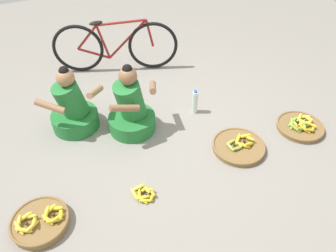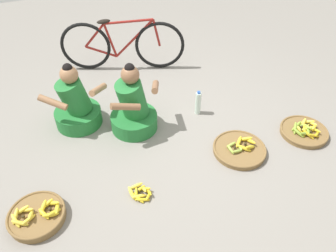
% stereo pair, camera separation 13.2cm
% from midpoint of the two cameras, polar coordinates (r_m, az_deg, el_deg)
% --- Properties ---
extents(ground_plane, '(10.00, 10.00, 0.00)m').
position_cam_midpoint_polar(ground_plane, '(3.57, -2.47, -2.36)').
color(ground_plane, gray).
extents(vendor_woman_front, '(0.64, 0.52, 0.83)m').
position_cam_midpoint_polar(vendor_woman_front, '(3.55, -7.51, 2.77)').
color(vendor_woman_front, '#237233').
rests_on(vendor_woman_front, ground).
extents(vendor_woman_behind, '(0.75, 0.52, 0.78)m').
position_cam_midpoint_polar(vendor_woman_behind, '(3.74, -17.31, 2.86)').
color(vendor_woman_behind, '#237233').
rests_on(vendor_woman_behind, ground).
extents(bicycle_leaning, '(1.61, 0.66, 0.73)m').
position_cam_midpoint_polar(bicycle_leaning, '(4.63, -10.03, 13.60)').
color(bicycle_leaning, black).
rests_on(bicycle_leaning, ground).
extents(banana_basket_near_bicycle, '(0.56, 0.56, 0.14)m').
position_cam_midpoint_polar(banana_basket_near_bicycle, '(3.50, 11.27, -3.53)').
color(banana_basket_near_bicycle, brown).
rests_on(banana_basket_near_bicycle, ground).
extents(banana_basket_front_right, '(0.52, 0.52, 0.14)m').
position_cam_midpoint_polar(banana_basket_front_right, '(3.93, 21.34, -0.03)').
color(banana_basket_front_right, brown).
rests_on(banana_basket_front_right, ground).
extents(banana_basket_front_center, '(0.49, 0.49, 0.15)m').
position_cam_midpoint_polar(banana_basket_front_center, '(3.06, -22.72, -15.27)').
color(banana_basket_front_center, brown).
rests_on(banana_basket_front_center, ground).
extents(loose_bananas_mid_right, '(0.22, 0.23, 0.09)m').
position_cam_midpoint_polar(loose_bananas_mid_right, '(3.05, -5.54, -11.79)').
color(loose_bananas_mid_right, yellow).
rests_on(loose_bananas_mid_right, ground).
extents(water_bottle, '(0.07, 0.07, 0.31)m').
position_cam_midpoint_polar(water_bottle, '(3.84, 3.77, 4.19)').
color(water_bottle, silver).
rests_on(water_bottle, ground).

